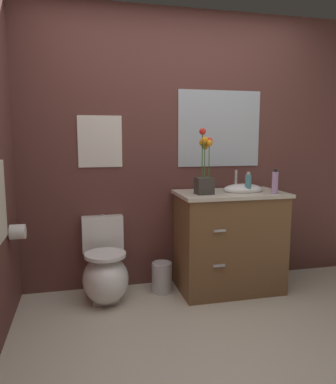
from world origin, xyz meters
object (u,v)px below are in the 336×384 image
at_px(flower_vase, 205,173).
at_px(trash_bin, 162,277).
at_px(wall_mirror, 219,129).
at_px(toilet_paper_roll, 18,232).
at_px(soap_bottle, 275,182).
at_px(lotion_bottle, 248,184).
at_px(toilet, 105,272).
at_px(vanity_cabinet, 230,240).
at_px(wall_poster, 100,142).

distance_m(flower_vase, trash_bin, 1.00).
bearing_deg(wall_mirror, trash_bin, -159.93).
bearing_deg(toilet_paper_roll, wall_mirror, 14.88).
distance_m(soap_bottle, lotion_bottle, 0.22).
relative_size(toilet, wall_mirror, 0.86).
xyz_separation_m(vanity_cabinet, lotion_bottle, (0.12, -0.09, 0.52)).
relative_size(flower_vase, trash_bin, 2.03).
xyz_separation_m(trash_bin, toilet_paper_roll, (-1.14, -0.24, 0.54)).
bearing_deg(vanity_cabinet, trash_bin, 173.09).
bearing_deg(toilet_paper_roll, soap_bottle, -0.14).
xyz_separation_m(wall_poster, wall_mirror, (1.10, 0.00, 0.12)).
bearing_deg(soap_bottle, toilet_paper_roll, 179.86).
bearing_deg(soap_bottle, toilet, 172.00).
bearing_deg(soap_bottle, flower_vase, 168.96).
bearing_deg(lotion_bottle, wall_mirror, 107.46).
bearing_deg(wall_poster, vanity_cabinet, -14.87).
xyz_separation_m(soap_bottle, trash_bin, (-0.93, 0.25, -0.85)).
bearing_deg(trash_bin, soap_bottle, -14.90).
xyz_separation_m(soap_bottle, toilet_paper_roll, (-2.08, 0.01, -0.31)).
bearing_deg(flower_vase, trash_bin, 158.71).
bearing_deg(soap_bottle, vanity_cabinet, 151.88).
relative_size(trash_bin, toilet_paper_roll, 2.47).
bearing_deg(toilet_paper_roll, vanity_cabinet, 5.55).
height_order(soap_bottle, toilet_paper_roll, soap_bottle).
xyz_separation_m(lotion_bottle, wall_mirror, (-0.12, 0.39, 0.47)).
relative_size(flower_vase, wall_mirror, 0.69).
relative_size(soap_bottle, lotion_bottle, 1.16).
distance_m(trash_bin, wall_mirror, 1.46).
distance_m(vanity_cabinet, toilet_paper_roll, 1.77).
distance_m(wall_poster, toilet_paper_roll, 1.03).
xyz_separation_m(soap_bottle, lotion_bottle, (-0.21, 0.08, -0.01)).
bearing_deg(flower_vase, toilet_paper_roll, -175.74).
height_order(lotion_bottle, wall_mirror, wall_mirror).
relative_size(lotion_bottle, toilet_paper_roll, 1.66).
xyz_separation_m(flower_vase, trash_bin, (-0.34, 0.13, -0.94)).
bearing_deg(flower_vase, wall_mirror, 53.41).
height_order(lotion_bottle, wall_poster, wall_poster).
xyz_separation_m(toilet, flower_vase, (0.84, -0.09, 0.83)).
height_order(soap_bottle, lotion_bottle, soap_bottle).
bearing_deg(toilet_paper_roll, flower_vase, 4.26).
xyz_separation_m(flower_vase, wall_poster, (-0.84, 0.35, 0.26)).
relative_size(flower_vase, lotion_bottle, 3.03).
xyz_separation_m(wall_poster, toilet_paper_roll, (-0.64, -0.46, -0.65)).
bearing_deg(flower_vase, soap_bottle, -11.04).
bearing_deg(toilet, wall_mirror, 13.62).
xyz_separation_m(vanity_cabinet, soap_bottle, (0.33, -0.18, 0.53)).
bearing_deg(lotion_bottle, vanity_cabinet, 141.82).
relative_size(toilet, toilet_paper_roll, 6.27).
distance_m(toilet, trash_bin, 0.51).
distance_m(lotion_bottle, wall_mirror, 0.62).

